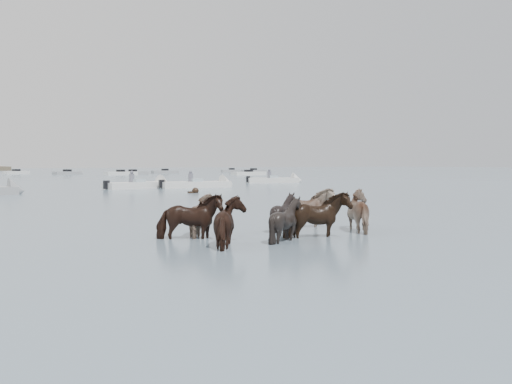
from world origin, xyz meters
TOP-DOWN VIEW (x-y plane):
  - ground at (0.00, 0.00)m, footprint 400.00×400.00m
  - pony_herd at (1.28, -0.37)m, footprint 6.46×3.54m
  - swimming_pony at (7.84, 19.86)m, footprint 0.72×0.44m
  - motorboat_c at (7.34, 27.75)m, footprint 5.69×2.80m
  - motorboat_d at (11.66, 26.53)m, footprint 6.06×1.83m
  - motorboat_e at (22.32, 32.39)m, footprint 5.49×3.33m

SIDE VIEW (x-z plane):
  - ground at x=0.00m, z-range 0.00..0.00m
  - swimming_pony at x=7.84m, z-range -0.12..0.32m
  - motorboat_d at x=11.66m, z-range -0.74..1.18m
  - motorboat_c at x=7.34m, z-range -0.73..1.19m
  - motorboat_e at x=22.32m, z-range -0.73..1.19m
  - pony_herd at x=1.28m, z-range -0.28..1.16m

